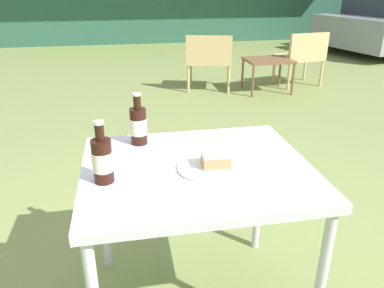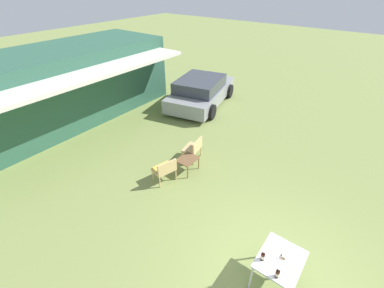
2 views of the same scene
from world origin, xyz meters
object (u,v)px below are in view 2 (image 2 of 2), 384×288
object	(u,v)px
wicker_chair_plain	(194,147)
cola_bottle_near	(263,256)
cola_bottle_far	(277,274)
parked_car	(201,91)
wicker_chair_cushioned	(165,168)
patio_table	(280,261)
garden_side_table	(187,160)
cake_on_plate	(284,257)

from	to	relation	value
wicker_chair_plain	cola_bottle_near	bearing A→B (deg)	44.32
wicker_chair_plain	cola_bottle_far	world-z (taller)	cola_bottle_far
parked_car	wicker_chair_plain	distance (m)	4.27
wicker_chair_cushioned	wicker_chair_plain	world-z (taller)	same
wicker_chair_cushioned	cola_bottle_near	bearing A→B (deg)	86.96
cola_bottle_far	wicker_chair_plain	bearing A→B (deg)	54.92
wicker_chair_plain	cola_bottle_near	world-z (taller)	cola_bottle_near
wicker_chair_plain	cola_bottle_far	xyz separation A→B (m)	(-2.58, -3.67, 0.36)
patio_table	cola_bottle_near	bearing A→B (deg)	128.41
wicker_chair_cushioned	garden_side_table	distance (m)	0.79
wicker_chair_plain	cake_on_plate	size ratio (longest dim) A/B	3.10
cola_bottle_far	garden_side_table	bearing A→B (deg)	60.01
parked_car	cake_on_plate	size ratio (longest dim) A/B	17.82
cake_on_plate	cola_bottle_near	distance (m)	0.40
patio_table	cola_bottle_far	xyz separation A→B (m)	(-0.35, -0.06, 0.16)
wicker_chair_cushioned	wicker_chair_plain	size ratio (longest dim) A/B	1.00
wicker_chair_plain	patio_table	world-z (taller)	wicker_chair_plain
wicker_chair_cushioned	cola_bottle_near	xyz separation A→B (m)	(-1.10, -3.36, 0.36)
garden_side_table	cake_on_plate	size ratio (longest dim) A/B	2.49
cake_on_plate	cola_bottle_near	world-z (taller)	cola_bottle_near
parked_car	patio_table	distance (m)	8.28
wicker_chair_plain	cola_bottle_near	size ratio (longest dim) A/B	3.21
cola_bottle_near	wicker_chair_plain	bearing A→B (deg)	53.98
parked_car	cake_on_plate	distance (m)	8.27
parked_car	cake_on_plate	bearing A→B (deg)	-147.28
parked_car	cola_bottle_near	distance (m)	8.25
patio_table	cake_on_plate	distance (m)	0.11
wicker_chair_plain	cola_bottle_far	size ratio (longest dim) A/B	3.21
garden_side_table	cola_bottle_near	xyz separation A→B (m)	(-1.86, -3.14, 0.41)
cola_bottle_far	cola_bottle_near	bearing A→B (deg)	65.97
garden_side_table	patio_table	size ratio (longest dim) A/B	0.67
cake_on_plate	parked_car	bearing A→B (deg)	45.77
parked_car	cola_bottle_far	size ratio (longest dim) A/B	18.45
garden_side_table	cola_bottle_far	xyz separation A→B (m)	(-2.00, -3.47, 0.41)
parked_car	wicker_chair_cushioned	world-z (taller)	parked_car
patio_table	cola_bottle_near	xyz separation A→B (m)	(-0.21, 0.26, 0.16)
wicker_chair_cushioned	garden_side_table	world-z (taller)	wicker_chair_cushioned
cola_bottle_near	cola_bottle_far	world-z (taller)	same
parked_car	patio_table	xyz separation A→B (m)	(-5.82, -5.89, 0.04)
wicker_chair_cushioned	cola_bottle_far	size ratio (longest dim) A/B	3.21
garden_side_table	cake_on_plate	bearing A→B (deg)	-114.87
patio_table	cola_bottle_near	distance (m)	0.37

